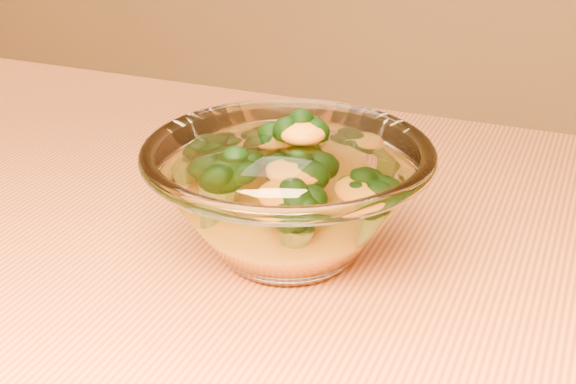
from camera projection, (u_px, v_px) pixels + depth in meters
The scene contains 3 objects.
glass_bowl at pixel (288, 198), 0.54m from camera, with size 0.20×0.20×0.09m.
cheese_sauce at pixel (288, 222), 0.55m from camera, with size 0.11×0.11×0.03m, color orange.
broccoli_heap at pixel (288, 175), 0.55m from camera, with size 0.15×0.12×0.07m.
Camera 1 is at (0.27, -0.37, 1.03)m, focal length 50.00 mm.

